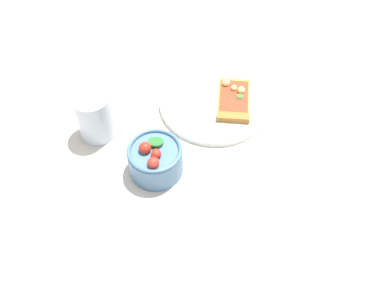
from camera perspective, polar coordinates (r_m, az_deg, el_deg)
name	(u,v)px	position (r m, az deg, el deg)	size (l,w,h in m)	color
ground_plane	(216,118)	(1.05, 3.00, 3.26)	(2.40, 2.40, 0.00)	beige
plate	(215,102)	(1.08, 2.85, 5.29)	(0.26, 0.26, 0.01)	silver
pizza_slice_main	(234,101)	(1.07, 5.25, 5.41)	(0.15, 0.14, 0.03)	gold
salad_bowl	(155,159)	(0.94, -4.62, -1.91)	(0.11, 0.11, 0.09)	#4C7299
soda_glass	(95,117)	(1.01, -12.10, 3.32)	(0.08, 0.08, 0.11)	silver
paper_napkin	(310,215)	(0.93, 14.62, -8.67)	(0.10, 0.11, 0.00)	silver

